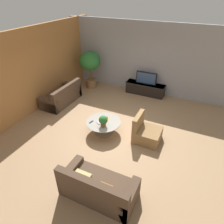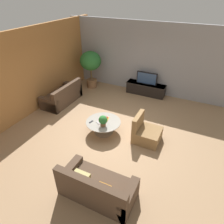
# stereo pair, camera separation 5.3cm
# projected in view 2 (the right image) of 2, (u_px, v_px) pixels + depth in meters

# --- Properties ---
(ground_plane) EXTENTS (24.00, 24.00, 0.00)m
(ground_plane) POSITION_uv_depth(u_px,v_px,m) (112.00, 128.00, 6.87)
(ground_plane) COLOR #9E7A56
(back_wall_stone) EXTENTS (7.40, 0.12, 3.00)m
(back_wall_stone) POSITION_uv_depth(u_px,v_px,m) (146.00, 59.00, 8.54)
(back_wall_stone) COLOR #939399
(back_wall_stone) RESTS_ON ground
(side_wall_left) EXTENTS (0.12, 7.40, 3.00)m
(side_wall_left) POSITION_uv_depth(u_px,v_px,m) (36.00, 70.00, 7.42)
(side_wall_left) COLOR #B2753D
(side_wall_left) RESTS_ON ground
(media_console) EXTENTS (1.72, 0.50, 0.50)m
(media_console) POSITION_uv_depth(u_px,v_px,m) (146.00, 89.00, 8.88)
(media_console) COLOR black
(media_console) RESTS_ON ground
(television) EXTENTS (0.89, 0.13, 0.52)m
(television) POSITION_uv_depth(u_px,v_px,m) (147.00, 78.00, 8.61)
(television) COLOR black
(television) RESTS_ON media_console
(coffee_table) EXTENTS (1.13, 1.13, 0.43)m
(coffee_table) POSITION_uv_depth(u_px,v_px,m) (103.00, 125.00, 6.51)
(coffee_table) COLOR #756656
(coffee_table) RESTS_ON ground
(couch_by_wall) EXTENTS (0.84, 1.76, 0.84)m
(couch_by_wall) POSITION_uv_depth(u_px,v_px,m) (63.00, 96.00, 8.21)
(couch_by_wall) COLOR #4C3828
(couch_by_wall) RESTS_ON ground
(couch_near_entry) EXTENTS (1.71, 0.84, 0.84)m
(couch_near_entry) POSITION_uv_depth(u_px,v_px,m) (97.00, 187.00, 4.51)
(couch_near_entry) COLOR #4C3828
(couch_near_entry) RESTS_ON ground
(armchair_wicker) EXTENTS (0.80, 0.76, 0.86)m
(armchair_wicker) POSITION_uv_depth(u_px,v_px,m) (146.00, 133.00, 6.20)
(armchair_wicker) COLOR olive
(armchair_wicker) RESTS_ON ground
(potted_palm_tall) EXTENTS (0.95, 0.95, 1.70)m
(potted_palm_tall) POSITION_uv_depth(u_px,v_px,m) (91.00, 63.00, 9.04)
(potted_palm_tall) COLOR brown
(potted_palm_tall) RESTS_ON ground
(potted_plant_tabletop) EXTENTS (0.27, 0.27, 0.36)m
(potted_plant_tabletop) POSITION_uv_depth(u_px,v_px,m) (103.00, 120.00, 6.15)
(potted_plant_tabletop) COLOR brown
(potted_plant_tabletop) RESTS_ON coffee_table
(book_stack) EXTENTS (0.31, 0.35, 0.05)m
(book_stack) POSITION_uv_depth(u_px,v_px,m) (104.00, 119.00, 6.54)
(book_stack) COLOR gold
(book_stack) RESTS_ON coffee_table
(remote_black) EXTENTS (0.07, 0.16, 0.02)m
(remote_black) POSITION_uv_depth(u_px,v_px,m) (91.00, 122.00, 6.42)
(remote_black) COLOR black
(remote_black) RESTS_ON coffee_table
(remote_silver) EXTENTS (0.16, 0.12, 0.02)m
(remote_silver) POSITION_uv_depth(u_px,v_px,m) (98.00, 123.00, 6.37)
(remote_silver) COLOR gray
(remote_silver) RESTS_ON coffee_table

